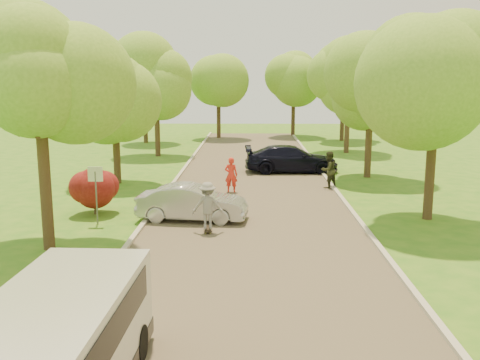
# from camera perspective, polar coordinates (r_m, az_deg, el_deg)

# --- Properties ---
(ground) EXTENTS (100.00, 100.00, 0.00)m
(ground) POSITION_cam_1_polar(r_m,az_deg,el_deg) (16.17, 1.38, -8.59)
(ground) COLOR #316E1A
(ground) RESTS_ON ground
(road) EXTENTS (8.00, 60.00, 0.01)m
(road) POSITION_cam_1_polar(r_m,az_deg,el_deg) (23.86, 1.29, -2.22)
(road) COLOR #4C4438
(road) RESTS_ON ground
(curb_left) EXTENTS (0.18, 60.00, 0.12)m
(curb_left) POSITION_cam_1_polar(r_m,az_deg,el_deg) (24.18, -8.36, -2.03)
(curb_left) COLOR #B2AD9E
(curb_left) RESTS_ON ground
(curb_right) EXTENTS (0.18, 60.00, 0.12)m
(curb_right) POSITION_cam_1_polar(r_m,az_deg,el_deg) (24.21, 10.93, -2.09)
(curb_right) COLOR #B2AD9E
(curb_right) RESTS_ON ground
(street_sign) EXTENTS (0.55, 0.06, 2.17)m
(street_sign) POSITION_cam_1_polar(r_m,az_deg,el_deg) (20.44, -15.14, -0.32)
(street_sign) COLOR #59595E
(street_sign) RESTS_ON ground
(red_shrub) EXTENTS (1.70, 1.70, 1.95)m
(red_shrub) POSITION_cam_1_polar(r_m,az_deg,el_deg) (22.08, -15.26, -0.76)
(red_shrub) COLOR #382619
(red_shrub) RESTS_ON ground
(tree_l_mida) EXTENTS (4.71, 4.60, 7.39)m
(tree_l_mida) POSITION_cam_1_polar(r_m,az_deg,el_deg) (17.40, -20.08, 9.51)
(tree_l_mida) COLOR #382619
(tree_l_mida) RESTS_ON ground
(tree_l_midb) EXTENTS (4.30, 4.20, 6.62)m
(tree_l_midb) POSITION_cam_1_polar(r_m,az_deg,el_deg) (28.08, -12.91, 8.90)
(tree_l_midb) COLOR #382619
(tree_l_midb) RESTS_ON ground
(tree_l_far) EXTENTS (4.92, 4.80, 7.79)m
(tree_l_far) POSITION_cam_1_polar(r_m,az_deg,el_deg) (37.79, -8.65, 10.78)
(tree_l_far) COLOR #382619
(tree_l_far) RESTS_ON ground
(tree_r_mida) EXTENTS (5.13, 5.00, 7.95)m
(tree_r_mida) POSITION_cam_1_polar(r_m,az_deg,el_deg) (21.47, 20.81, 10.55)
(tree_r_mida) COLOR #382619
(tree_r_mida) RESTS_ON ground
(tree_r_midb) EXTENTS (4.51, 4.40, 7.01)m
(tree_r_midb) POSITION_cam_1_polar(r_m,az_deg,el_deg) (30.02, 14.17, 9.51)
(tree_r_midb) COLOR #382619
(tree_r_midb) RESTS_ON ground
(tree_r_far) EXTENTS (5.33, 5.20, 8.34)m
(tree_r_far) POSITION_cam_1_polar(r_m,az_deg,el_deg) (39.94, 11.89, 11.19)
(tree_r_far) COLOR #382619
(tree_r_far) RESTS_ON ground
(tree_bg_a) EXTENTS (5.12, 5.00, 7.72)m
(tree_bg_a) POSITION_cam_1_polar(r_m,az_deg,el_deg) (46.08, -9.94, 10.52)
(tree_bg_a) COLOR #382619
(tree_bg_a) RESTS_ON ground
(tree_bg_b) EXTENTS (5.12, 5.00, 7.95)m
(tree_bg_b) POSITION_cam_1_polar(r_m,az_deg,el_deg) (47.98, 11.27, 10.74)
(tree_bg_b) COLOR #382619
(tree_bg_b) RESTS_ON ground
(tree_bg_c) EXTENTS (4.92, 4.80, 7.33)m
(tree_bg_c) POSITION_cam_1_polar(r_m,az_deg,el_deg) (49.33, -2.07, 10.33)
(tree_bg_c) COLOR #382619
(tree_bg_c) RESTS_ON ground
(tree_bg_d) EXTENTS (5.12, 5.00, 7.72)m
(tree_bg_d) POSITION_cam_1_polar(r_m,az_deg,el_deg) (51.44, 6.01, 10.62)
(tree_bg_d) COLOR #382619
(tree_bg_d) RESTS_ON ground
(minivan) EXTENTS (2.21, 5.33, 1.96)m
(minivan) POSITION_cam_1_polar(r_m,az_deg,el_deg) (9.43, -19.16, -17.10)
(minivan) COLOR silver
(minivan) RESTS_ON ground
(silver_sedan) EXTENTS (4.31, 1.88, 1.38)m
(silver_sedan) POSITION_cam_1_polar(r_m,az_deg,el_deg) (20.54, -5.11, -2.43)
(silver_sedan) COLOR #ACABB0
(silver_sedan) RESTS_ON ground
(dark_sedan) EXTENTS (5.45, 2.37, 1.56)m
(dark_sedan) POSITION_cam_1_polar(r_m,az_deg,el_deg) (31.22, 5.48, 2.26)
(dark_sedan) COLOR black
(dark_sedan) RESTS_ON ground
(longboard) EXTENTS (0.31, 0.88, 0.10)m
(longboard) POSITION_cam_1_polar(r_m,az_deg,el_deg) (19.10, -3.45, -5.26)
(longboard) COLOR black
(longboard) RESTS_ON ground
(skateboarder) EXTENTS (1.14, 0.72, 1.69)m
(skateboarder) POSITION_cam_1_polar(r_m,az_deg,el_deg) (18.88, -3.48, -2.75)
(skateboarder) COLOR gray
(skateboarder) RESTS_ON longboard
(person_striped) EXTENTS (0.66, 0.48, 1.69)m
(person_striped) POSITION_cam_1_polar(r_m,az_deg,el_deg) (25.48, -0.95, 0.55)
(person_striped) COLOR red
(person_striped) RESTS_ON ground
(person_olive) EXTENTS (1.13, 1.08, 1.84)m
(person_olive) POSITION_cam_1_polar(r_m,az_deg,el_deg) (26.83, 9.43, 1.07)
(person_olive) COLOR #2A2D1B
(person_olive) RESTS_ON ground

